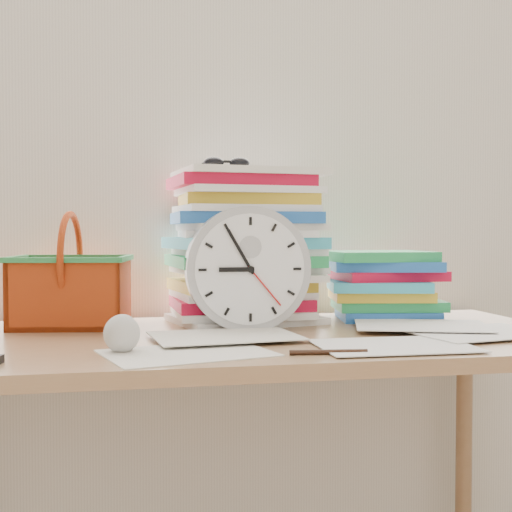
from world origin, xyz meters
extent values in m
cube|color=silver|center=(0.00, 2.00, 1.35)|extent=(4.00, 0.04, 2.70)
cube|color=silver|center=(0.00, 1.98, 1.30)|extent=(2.40, 0.01, 2.50)
cube|color=olive|center=(0.00, 1.60, 0.73)|extent=(1.40, 0.70, 0.03)
cylinder|color=olive|center=(0.65, 1.90, 0.36)|extent=(0.04, 0.04, 0.72)
cylinder|color=#AEAEAF|center=(0.00, 1.66, 0.89)|extent=(0.28, 0.06, 0.28)
sphere|color=silver|center=(-0.28, 1.43, 0.79)|extent=(0.07, 0.07, 0.07)
cylinder|color=black|center=(0.08, 1.33, 0.75)|extent=(0.14, 0.03, 0.01)
camera|label=1|loc=(-0.30, 0.11, 0.97)|focal=50.00mm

